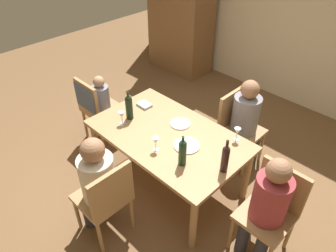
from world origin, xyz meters
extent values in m
plane|color=brown|center=(0.00, 0.00, 0.00)|extent=(10.00, 10.00, 0.00)
cube|color=beige|center=(0.00, 2.70, 1.35)|extent=(6.40, 0.12, 2.70)
cube|color=brown|center=(-1.92, 2.25, 1.05)|extent=(1.10, 0.56, 2.10)
cube|color=#A87F51|center=(0.00, 0.00, 0.70)|extent=(1.64, 1.00, 0.04)
cylinder|color=#A87F51|center=(-0.75, -0.43, 0.34)|extent=(0.07, 0.07, 0.68)
cylinder|color=#A87F51|center=(0.75, -0.43, 0.34)|extent=(0.07, 0.07, 0.68)
cylinder|color=#A87F51|center=(-0.75, 0.43, 0.34)|extent=(0.07, 0.07, 0.68)
cylinder|color=#A87F51|center=(0.75, 0.43, 0.34)|extent=(0.07, 0.07, 0.68)
cylinder|color=#A87F51|center=(-0.19, -1.07, 0.22)|extent=(0.04, 0.04, 0.44)
cylinder|color=#A87F51|center=(-0.19, -0.69, 0.22)|extent=(0.04, 0.04, 0.44)
cylinder|color=#A87F51|center=(0.19, -1.07, 0.22)|extent=(0.04, 0.04, 0.44)
cylinder|color=#A87F51|center=(0.19, -0.69, 0.22)|extent=(0.04, 0.04, 0.44)
cube|color=#A87F51|center=(0.00, -0.88, 0.46)|extent=(0.44, 0.44, 0.04)
cube|color=#A87F51|center=(0.20, -0.88, 0.70)|extent=(0.04, 0.44, 0.44)
cylinder|color=#A87F51|center=(1.01, -0.19, 0.22)|extent=(0.04, 0.04, 0.44)
cylinder|color=#A87F51|center=(1.39, 0.19, 0.22)|extent=(0.04, 0.04, 0.44)
cylinder|color=#A87F51|center=(1.01, 0.19, 0.22)|extent=(0.04, 0.04, 0.44)
cube|color=#A87F51|center=(1.20, 0.00, 0.46)|extent=(0.44, 0.44, 0.04)
cube|color=#A87F51|center=(1.20, 0.20, 0.70)|extent=(0.44, 0.04, 0.44)
cylinder|color=#A87F51|center=(0.56, 1.07, 0.22)|extent=(0.04, 0.04, 0.44)
cylinder|color=#A87F51|center=(0.56, 0.69, 0.22)|extent=(0.04, 0.04, 0.44)
cylinder|color=#A87F51|center=(0.18, 1.07, 0.22)|extent=(0.04, 0.04, 0.44)
cylinder|color=#A87F51|center=(0.18, 0.69, 0.22)|extent=(0.04, 0.04, 0.44)
cube|color=#A87F51|center=(0.37, 0.88, 0.46)|extent=(0.44, 0.44, 0.04)
cube|color=#A87F51|center=(0.17, 0.88, 0.70)|extent=(0.04, 0.44, 0.44)
cylinder|color=#A87F51|center=(-1.39, 0.19, 0.22)|extent=(0.04, 0.04, 0.44)
cylinder|color=#A87F51|center=(-1.01, 0.19, 0.22)|extent=(0.04, 0.04, 0.44)
cylinder|color=#A87F51|center=(-1.39, -0.19, 0.22)|extent=(0.04, 0.04, 0.44)
cylinder|color=#A87F51|center=(-1.01, -0.19, 0.22)|extent=(0.04, 0.04, 0.44)
cube|color=#A87F51|center=(-1.20, 0.00, 0.46)|extent=(0.44, 0.44, 0.04)
cube|color=#A87F51|center=(-1.20, -0.20, 0.70)|extent=(0.44, 0.04, 0.44)
cube|color=#4C5B75|center=(-1.20, -0.20, 0.72)|extent=(0.40, 0.07, 0.31)
cylinder|color=#33333D|center=(-0.15, -0.98, 0.23)|extent=(0.12, 0.12, 0.46)
cylinder|color=#33333D|center=(-0.15, -0.79, 0.23)|extent=(0.12, 0.12, 0.46)
cylinder|color=beige|center=(0.00, -0.88, 0.70)|extent=(0.32, 0.32, 0.48)
sphere|color=#996B4C|center=(0.00, -0.88, 1.05)|extent=(0.21, 0.21, 0.21)
cylinder|color=#33333D|center=(1.29, -0.14, 0.23)|extent=(0.11, 0.11, 0.46)
cylinder|color=#33333D|center=(1.11, -0.14, 0.23)|extent=(0.11, 0.11, 0.46)
cylinder|color=#9E383D|center=(1.20, 0.00, 0.69)|extent=(0.31, 0.31, 0.47)
sphere|color=#996B4C|center=(1.20, 0.00, 1.03)|extent=(0.20, 0.20, 0.20)
cylinder|color=#33333D|center=(0.51, 0.97, 0.23)|extent=(0.11, 0.11, 0.46)
cylinder|color=#33333D|center=(0.51, 0.79, 0.23)|extent=(0.11, 0.11, 0.46)
cylinder|color=gray|center=(0.37, 0.88, 0.70)|extent=(0.31, 0.31, 0.47)
sphere|color=#996B4C|center=(0.37, 0.88, 1.04)|extent=(0.21, 0.21, 0.21)
cylinder|color=#33333D|center=(-1.27, 0.10, 0.23)|extent=(0.08, 0.08, 0.46)
cylinder|color=#33333D|center=(-1.14, 0.10, 0.23)|extent=(0.08, 0.08, 0.46)
cylinder|color=gray|center=(-1.20, 0.00, 0.63)|extent=(0.22, 0.22, 0.33)
sphere|color=tan|center=(-1.20, 0.00, 0.86)|extent=(0.14, 0.14, 0.14)
cylinder|color=black|center=(0.73, -0.02, 0.84)|extent=(0.07, 0.07, 0.23)
sphere|color=black|center=(0.73, -0.02, 0.97)|extent=(0.07, 0.07, 0.07)
cylinder|color=black|center=(0.73, -0.02, 1.02)|extent=(0.03, 0.03, 0.10)
cylinder|color=black|center=(-0.49, -0.10, 0.84)|extent=(0.08, 0.08, 0.23)
sphere|color=black|center=(-0.49, -0.10, 0.97)|extent=(0.08, 0.08, 0.08)
cylinder|color=black|center=(-0.49, -0.10, 1.02)|extent=(0.03, 0.03, 0.08)
cylinder|color=#19381E|center=(0.41, -0.22, 0.83)|extent=(0.07, 0.07, 0.22)
sphere|color=#19381E|center=(0.41, -0.22, 0.96)|extent=(0.07, 0.07, 0.07)
cylinder|color=#19381E|center=(0.41, -0.22, 1.01)|extent=(0.03, 0.03, 0.08)
cylinder|color=silver|center=(0.09, -0.26, 0.72)|extent=(0.06, 0.06, 0.00)
cylinder|color=silver|center=(0.09, -0.26, 0.76)|extent=(0.01, 0.01, 0.07)
cone|color=silver|center=(0.09, -0.26, 0.83)|extent=(0.07, 0.07, 0.07)
cylinder|color=silver|center=(-0.48, -0.22, 0.72)|extent=(0.06, 0.06, 0.00)
cylinder|color=silver|center=(-0.48, -0.22, 0.76)|extent=(0.01, 0.01, 0.07)
cone|color=silver|center=(-0.48, -0.22, 0.83)|extent=(0.07, 0.07, 0.07)
cylinder|color=silver|center=(0.56, 0.41, 0.72)|extent=(0.06, 0.06, 0.00)
cylinder|color=silver|center=(0.56, 0.41, 0.76)|extent=(0.01, 0.01, 0.07)
cone|color=silver|center=(0.56, 0.41, 0.83)|extent=(0.07, 0.07, 0.07)
cylinder|color=white|center=(-0.02, 0.21, 0.73)|extent=(0.22, 0.22, 0.01)
cylinder|color=white|center=(0.27, -0.01, 0.73)|extent=(0.26, 0.26, 0.01)
cube|color=#ADC6D6|center=(-0.56, 0.18, 0.74)|extent=(0.16, 0.12, 0.03)
camera|label=1|loc=(1.80, -1.82, 2.77)|focal=33.61mm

